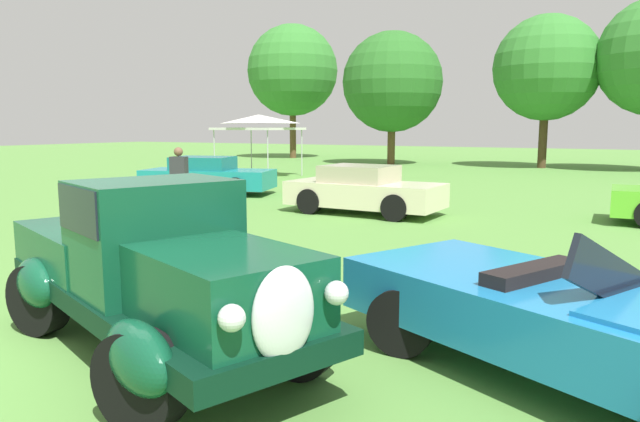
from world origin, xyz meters
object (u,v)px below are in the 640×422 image
canopy_tent_left_field (259,121)px  show_car_teal (207,176)px  neighbor_convertible (588,321)px  show_car_cream (363,190)px  spectator_between_cars (179,179)px  feature_pickup_truck (153,266)px

canopy_tent_left_field → show_car_teal: bearing=-70.0°
neighbor_convertible → show_car_teal: 15.60m
show_car_cream → canopy_tent_left_field: canopy_tent_left_field is taller
neighbor_convertible → show_car_cream: size_ratio=1.17×
spectator_between_cars → canopy_tent_left_field: 11.53m
neighbor_convertible → spectator_between_cars: 11.34m
show_car_cream → neighbor_convertible: bearing=-54.9°
show_car_teal → show_car_cream: size_ratio=1.14×
spectator_between_cars → show_car_teal: bearing=121.1°
neighbor_convertible → show_car_cream: bearing=125.1°
show_car_cream → canopy_tent_left_field: 11.88m
show_car_teal → canopy_tent_left_field: bearing=110.0°
show_car_teal → show_car_cream: same height
show_car_teal → neighbor_convertible: bearing=-39.1°
feature_pickup_truck → neighbor_convertible: (3.76, 1.17, -0.29)m
spectator_between_cars → canopy_tent_left_field: bearing=114.5°
neighbor_convertible → show_car_cream: 10.12m
feature_pickup_truck → show_car_teal: bearing=127.2°
feature_pickup_truck → spectator_between_cars: size_ratio=2.75×
show_car_cream → show_car_teal: bearing=166.1°
show_car_teal → canopy_tent_left_field: size_ratio=1.47×
feature_pickup_truck → spectator_between_cars: (-5.95, 7.02, 0.05)m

